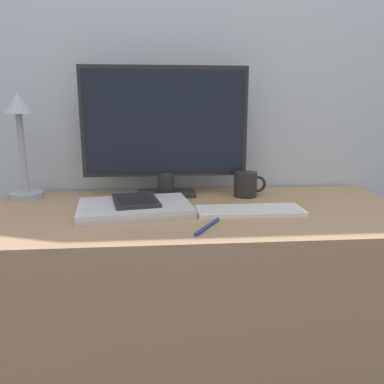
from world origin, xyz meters
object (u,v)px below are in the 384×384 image
object	(u,v)px
keyboard	(250,210)
monitor	(165,129)
ereader	(136,200)
coffee_mug	(246,184)
desk_lamp	(20,130)
laptop	(135,208)
pen	(208,226)

from	to	relation	value
keyboard	monitor	bearing A→B (deg)	133.68
ereader	coffee_mug	xyz separation A→B (m)	(0.37, 0.14, 0.01)
desk_lamp	laptop	bearing A→B (deg)	-29.04
desk_lamp	coffee_mug	size ratio (longest dim) A/B	3.10
monitor	desk_lamp	world-z (taller)	monitor
pen	laptop	bearing A→B (deg)	138.46
coffee_mug	monitor	bearing A→B (deg)	171.00
monitor	ereader	distance (m)	0.29
desk_lamp	monitor	bearing A→B (deg)	0.06
coffee_mug	pen	bearing A→B (deg)	-117.34
laptop	desk_lamp	size ratio (longest dim) A/B	1.01
monitor	ereader	size ratio (longest dim) A/B	2.81
keyboard	pen	xyz separation A→B (m)	(-0.14, -0.13, -0.00)
laptop	pen	xyz separation A→B (m)	(0.19, -0.17, -0.01)
monitor	desk_lamp	distance (m)	0.47
monitor	laptop	xyz separation A→B (m)	(-0.10, -0.21, -0.22)
monitor	keyboard	size ratio (longest dim) A/B	1.82
ereader	pen	world-z (taller)	ereader
keyboard	laptop	bearing A→B (deg)	173.18
coffee_mug	ereader	bearing A→B (deg)	-158.40
ereader	laptop	bearing A→B (deg)	-95.16
monitor	keyboard	bearing A→B (deg)	-46.32
laptop	ereader	world-z (taller)	ereader
laptop	pen	distance (m)	0.26
coffee_mug	laptop	bearing A→B (deg)	-155.84
desk_lamp	pen	size ratio (longest dim) A/B	2.70
pen	keyboard	bearing A→B (deg)	43.57
monitor	ereader	world-z (taller)	monitor
monitor	pen	size ratio (longest dim) A/B	4.38
monitor	ereader	bearing A→B (deg)	-116.54
keyboard	coffee_mug	xyz separation A→B (m)	(0.04, 0.20, 0.04)
monitor	pen	bearing A→B (deg)	-75.53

